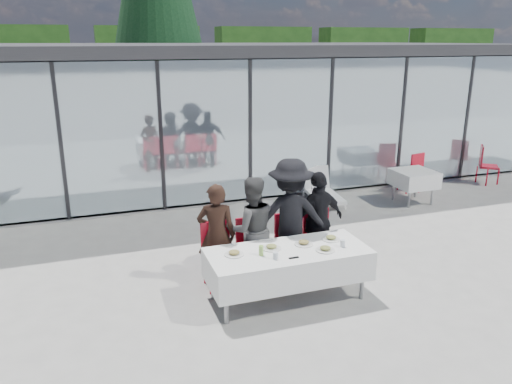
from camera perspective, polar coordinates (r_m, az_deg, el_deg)
ground at (r=7.58m, az=1.61°, el=-10.92°), size 90.00×90.00×0.00m
pavilion at (r=15.14m, az=-2.19°, el=11.69°), size 14.80×8.80×3.44m
treeline at (r=34.28m, az=-18.99°, el=13.88°), size 62.50×2.00×4.40m
dining_table at (r=7.07m, az=3.65°, el=-8.22°), size 2.26×0.96×0.75m
diner_a at (r=7.40m, az=-4.53°, el=-4.93°), size 0.73×0.73×1.58m
diner_chair_a at (r=7.48m, az=-4.44°, el=-6.77°), size 0.44×0.44×0.97m
diner_b at (r=7.53m, az=-0.53°, el=-4.26°), size 0.86×0.86×1.63m
diner_chair_b at (r=7.62m, az=-0.47°, el=-6.25°), size 0.44×0.44×0.97m
diner_c at (r=7.70m, az=3.93°, el=-2.92°), size 1.49×1.49×1.85m
diner_chair_c at (r=7.83m, az=3.93°, el=-5.64°), size 0.44×0.44×0.97m
diner_d at (r=7.94m, az=7.12°, el=-3.33°), size 1.15×1.15×1.61m
diner_chair_d at (r=8.02m, az=7.12°, el=-5.18°), size 0.44×0.44×0.97m
plate_a at (r=6.81m, az=-2.51°, el=-7.01°), size 0.27×0.27×0.07m
plate_b at (r=7.00m, az=1.78°, el=-6.33°), size 0.27×0.27×0.07m
plate_c at (r=7.17m, az=5.47°, el=-5.83°), size 0.27×0.27×0.07m
plate_d at (r=7.39m, az=8.57°, el=-5.23°), size 0.27×0.27×0.07m
plate_extra at (r=7.01m, az=7.93°, el=-6.47°), size 0.27×0.27×0.07m
juice_bottle at (r=6.78m, az=0.59°, el=-6.69°), size 0.06×0.06×0.14m
drinking_glasses at (r=6.91m, az=6.20°, el=-6.53°), size 1.12×0.16×0.10m
folded_eyeglasses at (r=6.74m, az=4.34°, el=-7.50°), size 0.14×0.03×0.01m
spare_table_right at (r=11.76m, az=17.59°, el=1.46°), size 0.86×0.86×0.74m
spare_chair_a at (r=14.02m, az=24.72°, el=3.05°), size 0.62×0.62×0.97m
spare_chair_b at (r=12.56m, az=17.49°, el=2.35°), size 0.54×0.54×0.97m
lounger at (r=11.49m, az=7.50°, el=0.23°), size 0.75×1.39×0.72m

